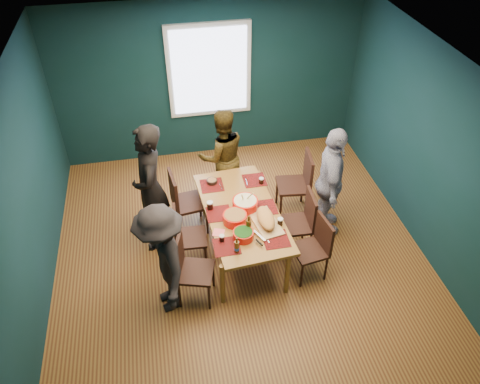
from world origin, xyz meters
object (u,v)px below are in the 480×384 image
(chair_left_far, at_px, (182,199))
(bowl_herbs, at_px, (243,235))
(dining_table, at_px, (242,214))
(chair_right_near, at_px, (316,244))
(person_right, at_px, (330,183))
(person_far_left, at_px, (151,188))
(chair_left_near, at_px, (188,266))
(person_back, at_px, (222,156))
(chair_right_far, at_px, (300,180))
(person_near_left, at_px, (162,260))
(bowl_dumpling, at_px, (245,204))
(chair_right_mid, at_px, (302,219))
(cutting_board, at_px, (266,219))
(chair_left_mid, at_px, (184,234))
(bowl_salad, at_px, (235,218))

(chair_left_far, distance_m, bowl_herbs, 1.25)
(dining_table, xyz_separation_m, chair_right_near, (0.84, -0.60, -0.12))
(chair_left_far, relative_size, person_right, 0.60)
(dining_table, xyz_separation_m, chair_left_far, (-0.74, 0.55, -0.06))
(person_far_left, bearing_deg, chair_left_near, 18.75)
(person_back, bearing_deg, dining_table, 85.71)
(chair_right_far, bearing_deg, bowl_herbs, -126.95)
(person_near_left, distance_m, bowl_dumpling, 1.38)
(chair_right_near, bearing_deg, dining_table, 135.20)
(chair_right_mid, bearing_deg, cutting_board, -161.83)
(chair_right_far, distance_m, bowl_dumpling, 1.13)
(bowl_herbs, bearing_deg, person_right, 26.89)
(chair_left_far, xyz_separation_m, cutting_board, (0.99, -0.84, 0.19))
(chair_right_mid, xyz_separation_m, chair_right_near, (0.05, -0.46, -0.03))
(dining_table, relative_size, chair_left_near, 2.05)
(dining_table, distance_m, bowl_dumpling, 0.16)
(chair_left_mid, bearing_deg, person_back, 64.16)
(chair_left_mid, bearing_deg, dining_table, 9.84)
(chair_right_far, relative_size, cutting_board, 1.41)
(bowl_salad, xyz_separation_m, bowl_herbs, (0.05, -0.31, -0.01))
(person_far_left, height_order, cutting_board, person_far_left)
(bowl_dumpling, bearing_deg, chair_left_far, 147.54)
(bowl_salad, distance_m, bowl_herbs, 0.31)
(person_back, bearing_deg, chair_right_near, 109.39)
(dining_table, distance_m, person_right, 1.30)
(chair_right_far, bearing_deg, chair_left_far, -170.61)
(chair_left_far, height_order, cutting_board, chair_left_far)
(chair_left_near, height_order, chair_right_far, chair_right_far)
(chair_left_far, xyz_separation_m, bowl_herbs, (0.66, -1.05, 0.18))
(person_back, relative_size, cutting_board, 2.12)
(chair_left_far, relative_size, person_far_left, 0.54)
(person_far_left, bearing_deg, bowl_dumpling, 73.96)
(chair_right_near, height_order, bowl_herbs, chair_right_near)
(chair_right_near, relative_size, bowl_salad, 2.88)
(chair_right_near, bearing_deg, chair_left_far, 134.75)
(person_far_left, bearing_deg, chair_left_far, 109.14)
(chair_left_mid, xyz_separation_m, person_back, (0.72, 1.29, 0.25))
(person_back, bearing_deg, chair_left_near, 61.51)
(chair_right_mid, xyz_separation_m, person_near_left, (-1.88, -0.60, 0.22))
(chair_right_near, xyz_separation_m, bowl_herbs, (-0.92, 0.10, 0.24))
(bowl_salad, distance_m, cutting_board, 0.39)
(person_right, relative_size, cutting_board, 2.32)
(dining_table, relative_size, bowl_salad, 6.20)
(person_near_left, bearing_deg, chair_right_far, 112.21)
(chair_left_far, xyz_separation_m, bowl_salad, (0.61, -0.74, 0.19))
(chair_right_far, height_order, bowl_salad, chair_right_far)
(person_right, relative_size, bowl_salad, 5.40)
(dining_table, distance_m, chair_left_near, 1.05)
(person_far_left, xyz_separation_m, person_right, (2.42, -0.23, -0.09))
(chair_left_near, relative_size, cutting_board, 1.30)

